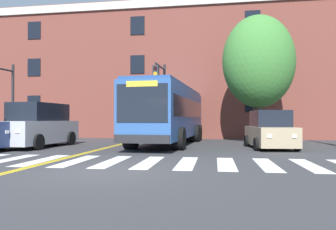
# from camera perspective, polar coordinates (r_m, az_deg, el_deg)

# --- Properties ---
(ground_plane) EXTENTS (120.00, 120.00, 0.00)m
(ground_plane) POSITION_cam_1_polar(r_m,az_deg,el_deg) (9.37, -11.12, -9.67)
(ground_plane) COLOR #38383A
(crosswalk) EXTENTS (16.04, 3.57, 0.01)m
(crosswalk) POSITION_cam_1_polar(r_m,az_deg,el_deg) (11.16, -3.35, -8.21)
(crosswalk) COLOR white
(crosswalk) RESTS_ON ground
(lane_line_yellow_inner) EXTENTS (0.12, 36.00, 0.01)m
(lane_line_yellow_inner) POSITION_cam_1_polar(r_m,az_deg,el_deg) (25.52, -4.03, -4.00)
(lane_line_yellow_inner) COLOR gold
(lane_line_yellow_inner) RESTS_ON ground
(lane_line_yellow_outer) EXTENTS (0.12, 36.00, 0.01)m
(lane_line_yellow_outer) POSITION_cam_1_polar(r_m,az_deg,el_deg) (25.49, -3.68, -4.00)
(lane_line_yellow_outer) COLOR gold
(lane_line_yellow_outer) RESTS_ON ground
(city_bus) EXTENTS (3.35, 11.04, 3.32)m
(city_bus) POSITION_cam_1_polar(r_m,az_deg,el_deg) (19.00, 0.21, 0.34)
(city_bus) COLOR #2D5699
(city_bus) RESTS_ON ground
(car_silver_near_lane) EXTENTS (2.40, 5.14, 2.29)m
(car_silver_near_lane) POSITION_cam_1_polar(r_m,az_deg,el_deg) (18.47, -21.57, -1.83)
(car_silver_near_lane) COLOR #B7BABF
(car_silver_near_lane) RESTS_ON ground
(car_tan_far_lane) EXTENTS (2.37, 4.00, 1.89)m
(car_tan_far_lane) POSITION_cam_1_polar(r_m,az_deg,el_deg) (16.99, 17.35, -2.70)
(car_tan_far_lane) COLOR tan
(car_tan_far_lane) RESTS_ON ground
(car_grey_behind_bus) EXTENTS (2.28, 4.92, 1.80)m
(car_grey_behind_bus) POSITION_cam_1_polar(r_m,az_deg,el_deg) (26.98, 2.60, -2.10)
(car_grey_behind_bus) COLOR slate
(car_grey_behind_bus) RESTS_ON ground
(traffic_light_overhead) EXTENTS (0.35, 2.71, 4.93)m
(traffic_light_overhead) POSITION_cam_1_polar(r_m,az_deg,el_deg) (19.66, -1.26, 4.68)
(traffic_light_overhead) COLOR #28282D
(traffic_light_overhead) RESTS_ON ground
(street_tree_curbside_large) EXTENTS (5.61, 5.36, 7.82)m
(street_tree_curbside_large) POSITION_cam_1_polar(r_m,az_deg,el_deg) (20.99, 15.50, 8.85)
(street_tree_curbside_large) COLOR #4C3D2D
(street_tree_curbside_large) RESTS_ON ground
(building_facade) EXTENTS (32.03, 9.74, 10.62)m
(building_facade) POSITION_cam_1_polar(r_m,az_deg,el_deg) (29.27, 5.24, 6.84)
(building_facade) COLOR brown
(building_facade) RESTS_ON ground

